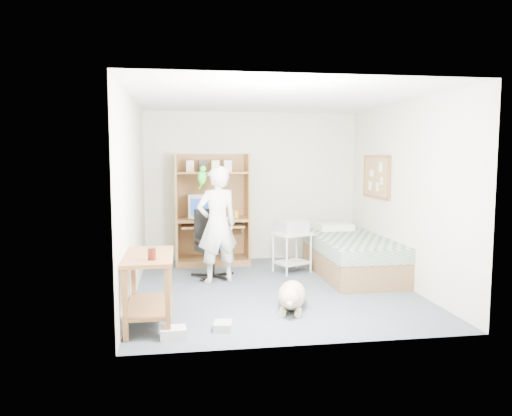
# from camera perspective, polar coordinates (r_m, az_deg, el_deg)

# --- Properties ---
(floor) EXTENTS (4.00, 4.00, 0.00)m
(floor) POSITION_cam_1_polar(r_m,az_deg,el_deg) (6.75, 2.01, -9.22)
(floor) COLOR #45515D
(floor) RESTS_ON ground
(wall_back) EXTENTS (3.60, 0.02, 2.50)m
(wall_back) POSITION_cam_1_polar(r_m,az_deg,el_deg) (8.50, -0.47, 2.48)
(wall_back) COLOR silver
(wall_back) RESTS_ON floor
(wall_right) EXTENTS (0.02, 4.00, 2.50)m
(wall_right) POSITION_cam_1_polar(r_m,az_deg,el_deg) (7.09, 16.50, 1.54)
(wall_right) COLOR silver
(wall_right) RESTS_ON floor
(wall_left) EXTENTS (0.02, 4.00, 2.50)m
(wall_left) POSITION_cam_1_polar(r_m,az_deg,el_deg) (6.44, -13.88, 1.18)
(wall_left) COLOR silver
(wall_left) RESTS_ON floor
(ceiling) EXTENTS (3.60, 4.00, 0.02)m
(ceiling) POSITION_cam_1_polar(r_m,az_deg,el_deg) (6.55, 2.10, 12.38)
(ceiling) COLOR white
(ceiling) RESTS_ON wall_back
(computer_hutch) EXTENTS (1.20, 0.63, 1.80)m
(computer_hutch) POSITION_cam_1_polar(r_m,az_deg,el_deg) (8.21, -5.05, -0.68)
(computer_hutch) COLOR brown
(computer_hutch) RESTS_ON floor
(bed) EXTENTS (1.02, 2.02, 0.66)m
(bed) POSITION_cam_1_polar(r_m,az_deg,el_deg) (7.60, 10.86, -5.37)
(bed) COLOR brown
(bed) RESTS_ON floor
(side_desk) EXTENTS (0.50, 1.00, 0.75)m
(side_desk) POSITION_cam_1_polar(r_m,az_deg,el_deg) (5.36, -12.13, -7.93)
(side_desk) COLOR brown
(side_desk) RESTS_ON floor
(corkboard) EXTENTS (0.04, 0.94, 0.66)m
(corkboard) POSITION_cam_1_polar(r_m,az_deg,el_deg) (7.89, 13.58, 3.50)
(corkboard) COLOR #9E7546
(corkboard) RESTS_ON wall_right
(office_chair) EXTENTS (0.56, 0.56, 0.98)m
(office_chair) POSITION_cam_1_polar(r_m,az_deg,el_deg) (7.34, -5.12, -5.19)
(office_chair) COLOR black
(office_chair) RESTS_ON floor
(person) EXTENTS (0.69, 0.56, 1.63)m
(person) POSITION_cam_1_polar(r_m,az_deg,el_deg) (6.97, -4.45, -1.91)
(person) COLOR silver
(person) RESTS_ON floor
(parrot) EXTENTS (0.12, 0.21, 0.33)m
(parrot) POSITION_cam_1_polar(r_m,az_deg,el_deg) (6.91, -6.15, 3.64)
(parrot) COLOR #1C9716
(parrot) RESTS_ON person
(dog) EXTENTS (0.50, 0.99, 0.38)m
(dog) POSITION_cam_1_polar(r_m,az_deg,el_deg) (5.86, 4.09, -9.92)
(dog) COLOR tan
(dog) RESTS_ON floor
(printer_cart) EXTENTS (0.64, 0.59, 0.62)m
(printer_cart) POSITION_cam_1_polar(r_m,az_deg,el_deg) (7.61, 4.13, -4.33)
(printer_cart) COLOR silver
(printer_cart) RESTS_ON floor
(printer) EXTENTS (0.51, 0.47, 0.18)m
(printer) POSITION_cam_1_polar(r_m,az_deg,el_deg) (7.56, 4.15, -2.10)
(printer) COLOR #AEAEA9
(printer) RESTS_ON printer_cart
(crt_monitor) EXTENTS (0.42, 0.44, 0.38)m
(crt_monitor) POSITION_cam_1_polar(r_m,az_deg,el_deg) (8.19, -6.32, 0.29)
(crt_monitor) COLOR beige
(crt_monitor) RESTS_ON computer_hutch
(keyboard) EXTENTS (0.46, 0.19, 0.03)m
(keyboard) POSITION_cam_1_polar(r_m,az_deg,el_deg) (8.07, -4.84, -1.87)
(keyboard) COLOR beige
(keyboard) RESTS_ON computer_hutch
(pencil_cup) EXTENTS (0.08, 0.08, 0.12)m
(pencil_cup) POSITION_cam_1_polar(r_m,az_deg,el_deg) (8.15, -2.26, -0.71)
(pencil_cup) COLOR gold
(pencil_cup) RESTS_ON computer_hutch
(drink_glass) EXTENTS (0.08, 0.08, 0.12)m
(drink_glass) POSITION_cam_1_polar(r_m,az_deg,el_deg) (5.02, -11.82, -5.17)
(drink_glass) COLOR #3E120A
(drink_glass) RESTS_ON side_desk
(floor_box_a) EXTENTS (0.26, 0.22, 0.10)m
(floor_box_a) POSITION_cam_1_polar(r_m,az_deg,el_deg) (5.09, -9.45, -13.86)
(floor_box_a) COLOR silver
(floor_box_a) RESTS_ON floor
(floor_box_b) EXTENTS (0.22, 0.25, 0.08)m
(floor_box_b) POSITION_cam_1_polar(r_m,az_deg,el_deg) (5.25, -3.79, -13.29)
(floor_box_b) COLOR #ADAEA9
(floor_box_b) RESTS_ON floor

